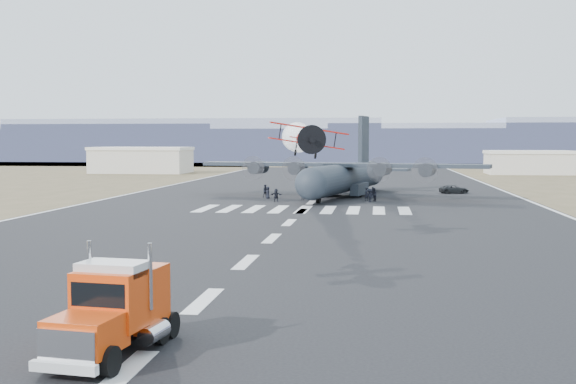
% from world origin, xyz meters
% --- Properties ---
extents(ground, '(500.00, 500.00, 0.00)m').
position_xyz_m(ground, '(0.00, 0.00, 0.00)').
color(ground, black).
rests_on(ground, ground).
extents(scrub_far, '(500.00, 80.00, 0.00)m').
position_xyz_m(scrub_far, '(0.00, 230.00, 0.00)').
color(scrub_far, brown).
rests_on(scrub_far, ground).
extents(runway_markings, '(60.00, 260.00, 0.01)m').
position_xyz_m(runway_markings, '(0.00, 60.00, 0.01)').
color(runway_markings, silver).
rests_on(runway_markings, ground).
extents(ridge_seg_b, '(150.00, 50.00, 15.00)m').
position_xyz_m(ridge_seg_b, '(-130.00, 260.00, 7.50)').
color(ridge_seg_b, '#8A93AF').
rests_on(ridge_seg_b, ground).
extents(ridge_seg_c, '(150.00, 50.00, 17.00)m').
position_xyz_m(ridge_seg_c, '(-65.00, 260.00, 8.50)').
color(ridge_seg_c, '#8A93AF').
rests_on(ridge_seg_c, ground).
extents(ridge_seg_d, '(150.00, 50.00, 13.00)m').
position_xyz_m(ridge_seg_d, '(0.00, 260.00, 6.50)').
color(ridge_seg_d, '#8A93AF').
rests_on(ridge_seg_d, ground).
extents(ridge_seg_e, '(150.00, 50.00, 15.00)m').
position_xyz_m(ridge_seg_e, '(65.00, 260.00, 7.50)').
color(ridge_seg_e, '#8A93AF').
rests_on(ridge_seg_e, ground).
extents(hangar_left, '(24.50, 14.50, 6.70)m').
position_xyz_m(hangar_left, '(-52.00, 145.00, 3.41)').
color(hangar_left, beige).
rests_on(hangar_left, ground).
extents(hangar_right, '(20.50, 12.50, 5.90)m').
position_xyz_m(hangar_right, '(46.00, 150.00, 3.01)').
color(hangar_right, beige).
rests_on(hangar_right, ground).
extents(semi_truck, '(3.48, 8.14, 3.59)m').
position_xyz_m(semi_truck, '(-1.16, -9.43, 1.76)').
color(semi_truck, black).
rests_on(semi_truck, ground).
extents(aerobatic_biplane, '(6.39, 5.79, 2.87)m').
position_xyz_m(aerobatic_biplane, '(3.08, 22.20, 8.43)').
color(aerobatic_biplane, red).
extents(smoke_trail, '(7.04, 39.05, 4.01)m').
position_xyz_m(smoke_trail, '(-0.94, 53.76, 8.73)').
color(smoke_trail, white).
extents(transport_aircraft, '(42.25, 34.56, 12.27)m').
position_xyz_m(transport_aircraft, '(3.88, 71.27, 3.16)').
color(transport_aircraft, '#222A34').
rests_on(transport_aircraft, ground).
extents(support_vehicle, '(4.96, 3.09, 1.28)m').
position_xyz_m(support_vehicle, '(20.77, 79.77, 0.64)').
color(support_vehicle, black).
rests_on(support_vehicle, ground).
extents(crew_a, '(0.85, 0.81, 1.83)m').
position_xyz_m(crew_a, '(7.36, 63.46, 0.92)').
color(crew_a, black).
rests_on(crew_a, ground).
extents(crew_b, '(1.04, 0.83, 1.86)m').
position_xyz_m(crew_b, '(-7.42, 68.12, 0.93)').
color(crew_b, black).
rests_on(crew_b, ground).
extents(crew_c, '(1.26, 1.12, 1.80)m').
position_xyz_m(crew_c, '(7.78, 61.66, 0.90)').
color(crew_c, black).
rests_on(crew_c, ground).
extents(crew_d, '(1.17, 0.81, 1.82)m').
position_xyz_m(crew_d, '(-1.47, 63.71, 0.91)').
color(crew_d, black).
rests_on(crew_d, ground).
extents(crew_e, '(0.71, 0.94, 1.73)m').
position_xyz_m(crew_e, '(-6.74, 65.77, 0.86)').
color(crew_e, black).
rests_on(crew_e, ground).
extents(crew_f, '(1.66, 0.65, 1.76)m').
position_xyz_m(crew_f, '(-4.88, 61.00, 0.88)').
color(crew_f, black).
rests_on(crew_f, ground).
extents(crew_g, '(0.79, 0.75, 1.67)m').
position_xyz_m(crew_g, '(8.12, 67.69, 0.84)').
color(crew_g, black).
rests_on(crew_g, ground).
extents(crew_h, '(0.75, 0.99, 1.81)m').
position_xyz_m(crew_h, '(8.34, 63.19, 0.91)').
color(crew_h, black).
rests_on(crew_h, ground).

